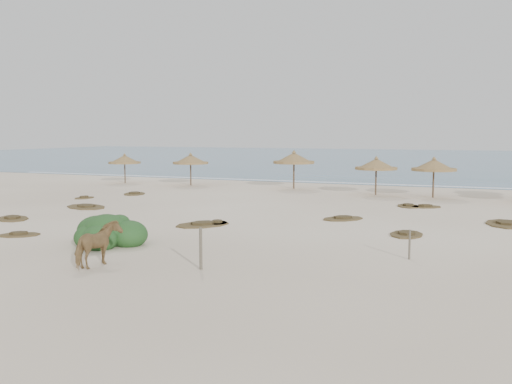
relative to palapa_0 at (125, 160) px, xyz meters
The scene contains 24 objects.
ground 25.98m from the palapa_0, 47.04° to the right, with size 160.00×160.00×0.00m, color #F9E8CC.
ocean 58.79m from the palapa_0, 72.52° to the left, with size 200.00×100.00×0.01m, color #29607D.
foam_line 19.10m from the palapa_0, 21.76° to the left, with size 70.00×0.60×0.01m, color silver.
palapa_0 is the anchor object (origin of this frame).
palapa_1 6.21m from the palapa_0, ahead, with size 3.29×3.29×2.67m.
palapa_2 14.84m from the palapa_0, ahead, with size 3.67×3.67×2.96m.
palapa_3 21.47m from the palapa_0, ahead, with size 3.72×3.72×2.69m.
palapa_4 25.26m from the palapa_0, ahead, with size 3.29×3.29×2.73m.
horse 30.91m from the palapa_0, 56.09° to the right, with size 0.77×1.69×1.42m, color olive.
fence_post_near 32.10m from the palapa_0, 50.40° to the right, with size 0.10×0.10×1.33m, color brown.
fence_post_far 33.51m from the palapa_0, 38.28° to the right, with size 0.07×0.07×1.01m, color brown.
bush 27.29m from the palapa_0, 55.91° to the right, with size 3.05×2.68×1.36m.
scrub_0 20.39m from the palapa_0, 70.10° to the right, with size 2.69×2.52×0.16m.
scrub_1 15.99m from the palapa_0, 62.45° to the right, with size 3.47×3.00×0.16m.
scrub_2 23.63m from the palapa_0, 44.17° to the right, with size 1.58×1.78×0.16m.
scrub_3 25.57m from the palapa_0, 30.21° to the right, with size 2.51×2.61×0.16m.
scrub_4 30.27m from the palapa_0, 32.23° to the right, with size 1.38×2.09×0.16m.
scrub_5 31.71m from the palapa_0, 21.36° to the right, with size 2.16×3.04×0.16m.
scrub_6 9.43m from the palapa_0, 50.67° to the right, with size 2.24×2.62×0.16m.
scrub_7 26.20m from the palapa_0, 14.54° to the right, with size 2.21×1.95×0.16m.
scrub_8 11.46m from the palapa_0, 67.88° to the right, with size 1.15×1.58×0.16m.
scrub_9 23.82m from the palapa_0, 46.06° to the right, with size 2.90×3.19×0.16m.
scrub_10 25.31m from the palapa_0, 15.23° to the right, with size 1.79×2.20×0.16m.
scrub_11 24.89m from the palapa_0, 64.55° to the right, with size 2.02×1.85×0.16m.
Camera 1 is at (11.11, -21.26, 4.28)m, focal length 40.00 mm.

